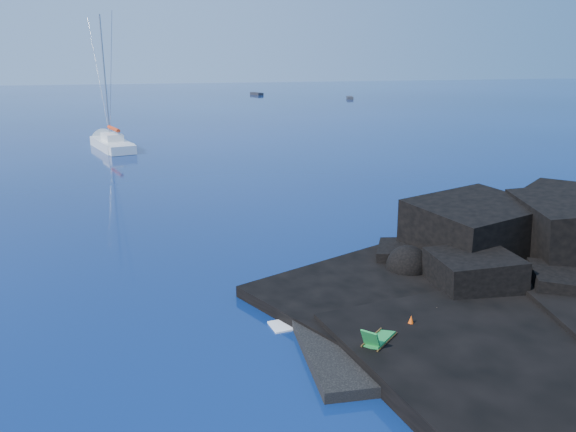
% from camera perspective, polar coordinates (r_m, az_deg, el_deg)
% --- Properties ---
extents(ground, '(400.00, 400.00, 0.00)m').
position_cam_1_polar(ground, '(17.72, 1.47, -15.04)').
color(ground, '#031134').
rests_on(ground, ground).
extents(headland, '(24.00, 24.00, 3.60)m').
position_cam_1_polar(headland, '(26.52, 27.13, -6.06)').
color(headland, black).
rests_on(headland, ground).
extents(beach, '(9.08, 6.86, 0.70)m').
position_cam_1_polar(beach, '(19.80, 13.76, -12.00)').
color(beach, black).
rests_on(beach, ground).
extents(surf_foam, '(10.00, 8.00, 0.06)m').
position_cam_1_polar(surf_foam, '(23.59, 9.32, -7.08)').
color(surf_foam, white).
rests_on(surf_foam, ground).
extents(sailboat, '(5.55, 12.98, 13.32)m').
position_cam_1_polar(sailboat, '(61.28, -17.44, 6.54)').
color(sailboat, white).
rests_on(sailboat, ground).
extents(deck_chair, '(1.54, 1.42, 1.01)m').
position_cam_1_polar(deck_chair, '(17.95, 9.30, -11.72)').
color(deck_chair, '#1B7C34').
rests_on(deck_chair, beach).
extents(towel, '(2.30, 1.46, 0.06)m').
position_cam_1_polar(towel, '(20.43, 13.92, -9.92)').
color(towel, white).
rests_on(towel, beach).
extents(sunbather, '(1.81, 0.81, 0.23)m').
position_cam_1_polar(sunbather, '(20.37, 13.95, -9.55)').
color(sunbather, tan).
rests_on(sunbather, towel).
extents(marker_cone, '(0.46, 0.46, 0.55)m').
position_cam_1_polar(marker_cone, '(19.30, 12.37, -10.58)').
color(marker_cone, '#E94B0C').
rests_on(marker_cone, beach).
extents(distant_boat_a, '(2.53, 4.94, 0.63)m').
position_cam_1_polar(distant_boat_a, '(145.55, -3.20, 12.18)').
color(distant_boat_a, black).
rests_on(distant_boat_a, ground).
extents(distant_boat_b, '(2.70, 4.58, 0.58)m').
position_cam_1_polar(distant_boat_b, '(131.75, 6.29, 11.73)').
color(distant_boat_b, '#292A2F').
rests_on(distant_boat_b, ground).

